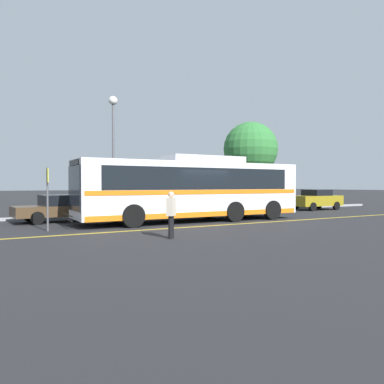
{
  "coord_description": "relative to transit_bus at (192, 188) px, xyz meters",
  "views": [
    {
      "loc": [
        -9.2,
        -15.83,
        1.82
      ],
      "look_at": [
        -0.01,
        0.35,
        1.46
      ],
      "focal_mm": 35.0,
      "sensor_mm": 36.0,
      "label": 1
    }
  ],
  "objects": [
    {
      "name": "ground_plane",
      "position": [
        -0.01,
        -0.35,
        -1.67
      ],
      "size": [
        220.0,
        220.0,
        0.0
      ],
      "primitive_type": "plane",
      "color": "#262628"
    },
    {
      "name": "lane_strip_0",
      "position": [
        -0.01,
        -2.2,
        -1.66
      ],
      "size": [
        31.39,
        0.2,
        0.01
      ],
      "primitive_type": "cube",
      "rotation": [
        0.0,
        0.0,
        1.57
      ],
      "color": "gold",
      "rests_on": "ground_plane"
    },
    {
      "name": "curb_strip",
      "position": [
        -0.01,
        4.86,
        -1.59
      ],
      "size": [
        39.39,
        0.36,
        0.15
      ],
      "primitive_type": "cube",
      "color": "#99999E",
      "rests_on": "ground_plane"
    },
    {
      "name": "transit_bus",
      "position": [
        0.0,
        0.0,
        0.0
      ],
      "size": [
        11.74,
        2.88,
        3.24
      ],
      "rotation": [
        0.0,
        0.0,
        1.56
      ],
      "color": "white",
      "rests_on": "ground_plane"
    },
    {
      "name": "parked_car_1",
      "position": [
        -5.57,
        3.06,
        -0.99
      ],
      "size": [
        4.93,
        2.23,
        1.32
      ],
      "rotation": [
        0.0,
        0.0,
        -1.48
      ],
      "color": "#4C3823",
      "rests_on": "ground_plane"
    },
    {
      "name": "parked_car_2",
      "position": [
        0.22,
        3.09,
        -0.99
      ],
      "size": [
        4.22,
        1.81,
        1.33
      ],
      "rotation": [
        0.0,
        0.0,
        -1.58
      ],
      "color": "olive",
      "rests_on": "ground_plane"
    },
    {
      "name": "parked_car_3",
      "position": [
        5.88,
        3.11,
        -0.99
      ],
      "size": [
        4.66,
        2.08,
        1.3
      ],
      "rotation": [
        0.0,
        0.0,
        1.64
      ],
      "color": "navy",
      "rests_on": "ground_plane"
    },
    {
      "name": "parked_car_4",
      "position": [
        12.07,
        3.0,
        -0.92
      ],
      "size": [
        3.91,
        1.83,
        1.47
      ],
      "rotation": [
        0.0,
        0.0,
        1.57
      ],
      "color": "olive",
      "rests_on": "ground_plane"
    },
    {
      "name": "pedestrian_0",
      "position": [
        -3.57,
        -4.83,
        -0.77
      ],
      "size": [
        0.45,
        0.46,
        1.59
      ],
      "rotation": [
        0.0,
        0.0,
        3.95
      ],
      "color": "black",
      "rests_on": "ground_plane"
    },
    {
      "name": "bus_stop_sign",
      "position": [
        -6.91,
        -0.69,
        -0.08
      ],
      "size": [
        0.07,
        0.4,
        2.52
      ],
      "rotation": [
        0.0,
        0.0,
        1.56
      ],
      "color": "#59595E",
      "rests_on": "ground_plane"
    },
    {
      "name": "street_lamp",
      "position": [
        -2.22,
        5.68,
        3.5
      ],
      "size": [
        0.52,
        0.52,
        7.12
      ],
      "color": "#59595E",
      "rests_on": "ground_plane"
    },
    {
      "name": "tree_0",
      "position": [
        9.91,
        7.86,
        3.03
      ],
      "size": [
        4.38,
        4.38,
        6.9
      ],
      "color": "#513823",
      "rests_on": "ground_plane"
    }
  ]
}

